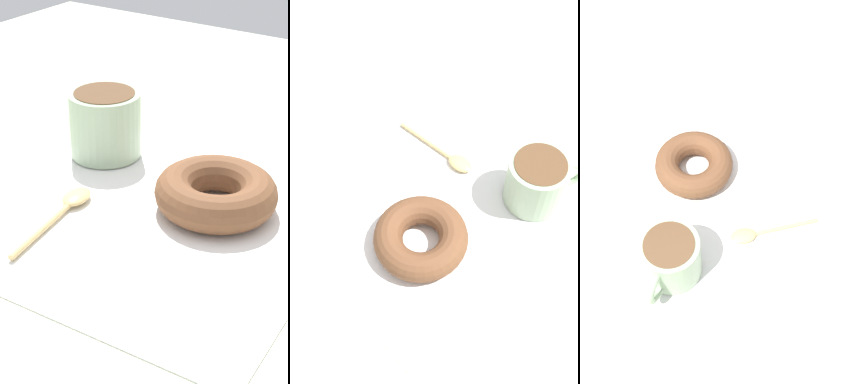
{
  "view_description": "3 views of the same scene",
  "coord_description": "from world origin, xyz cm",
  "views": [
    {
      "loc": [
        -28.4,
        42.27,
        31.55
      ],
      "look_at": [
        0.41,
        0.1,
        2.3
      ],
      "focal_mm": 60.0,
      "sensor_mm": 36.0,
      "label": 1
    },
    {
      "loc": [
        -23.51,
        -29.0,
        58.1
      ],
      "look_at": [
        0.41,
        0.1,
        2.3
      ],
      "focal_mm": 50.0,
      "sensor_mm": 36.0,
      "label": 2
    },
    {
      "loc": [
        40.8,
        -3.25,
        65.77
      ],
      "look_at": [
        0.41,
        0.1,
        2.3
      ],
      "focal_mm": 50.0,
      "sensor_mm": 36.0,
      "label": 3
    }
  ],
  "objects": [
    {
      "name": "ground_plane",
      "position": [
        0.0,
        0.0,
        -1.0
      ],
      "size": [
        120.0,
        120.0,
        2.0
      ],
      "primitive_type": "cube",
      "color": "beige"
    },
    {
      "name": "napkin",
      "position": [
        0.41,
        0.1,
        0.15
      ],
      "size": [
        34.38,
        34.38,
        0.3
      ],
      "primitive_type": "cube",
      "rotation": [
        0.0,
        0.0,
        0.05
      ],
      "color": "white",
      "rests_on": "ground_plane"
    },
    {
      "name": "coffee_cup",
      "position": [
        10.81,
        -7.6,
        3.97
      ],
      "size": [
        9.99,
        7.67,
        7.07
      ],
      "color": "#9EB793",
      "rests_on": "napkin"
    },
    {
      "name": "donut",
      "position": [
        -4.92,
        -3.89,
        2.08
      ],
      "size": [
        11.43,
        11.43,
        3.55
      ],
      "primitive_type": "torus",
      "color": "brown",
      "rests_on": "napkin"
    },
    {
      "name": "spoon",
      "position": [
        6.49,
        3.88,
        0.7
      ],
      "size": [
        3.48,
        12.65,
        0.9
      ],
      "color": "#D8B772",
      "rests_on": "napkin"
    }
  ]
}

